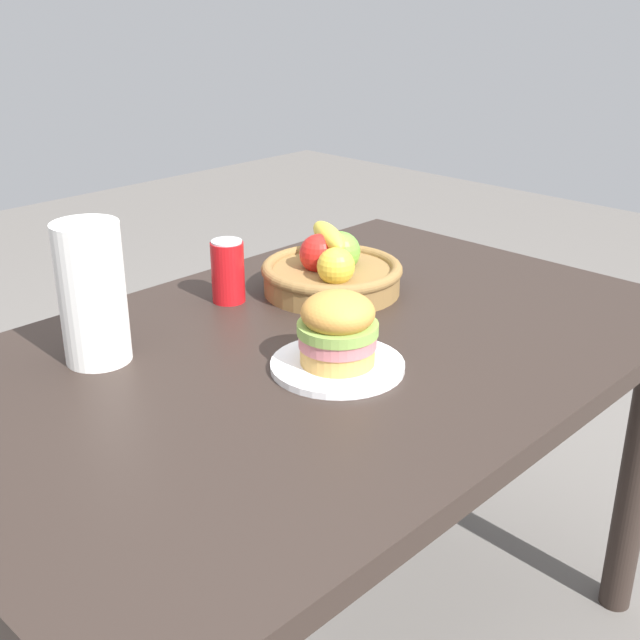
{
  "coord_description": "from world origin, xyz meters",
  "views": [
    {
      "loc": [
        -0.94,
        -0.91,
        1.35
      ],
      "look_at": [
        -0.02,
        -0.03,
        0.81
      ],
      "focal_mm": 45.59,
      "sensor_mm": 36.0,
      "label": 1
    }
  ],
  "objects_px": {
    "plate": "(337,365)",
    "paper_towel_roll": "(92,294)",
    "sandwich": "(338,328)",
    "fruit_basket": "(332,271)",
    "soda_can": "(228,271)"
  },
  "relations": [
    {
      "from": "plate",
      "to": "sandwich",
      "type": "bearing_deg",
      "value": -90.0
    },
    {
      "from": "soda_can",
      "to": "fruit_basket",
      "type": "xyz_separation_m",
      "value": [
        0.18,
        -0.11,
        -0.02
      ]
    },
    {
      "from": "sandwich",
      "to": "soda_can",
      "type": "bearing_deg",
      "value": 78.37
    },
    {
      "from": "sandwich",
      "to": "paper_towel_roll",
      "type": "relative_size",
      "value": 0.56
    },
    {
      "from": "soda_can",
      "to": "paper_towel_roll",
      "type": "xyz_separation_m",
      "value": [
        -0.33,
        -0.05,
        0.06
      ]
    },
    {
      "from": "sandwich",
      "to": "plate",
      "type": "bearing_deg",
      "value": 90.0
    },
    {
      "from": "plate",
      "to": "paper_towel_roll",
      "type": "bearing_deg",
      "value": 128.96
    },
    {
      "from": "fruit_basket",
      "to": "paper_towel_roll",
      "type": "distance_m",
      "value": 0.52
    },
    {
      "from": "soda_can",
      "to": "fruit_basket",
      "type": "distance_m",
      "value": 0.21
    },
    {
      "from": "plate",
      "to": "paper_towel_roll",
      "type": "height_order",
      "value": "paper_towel_roll"
    },
    {
      "from": "plate",
      "to": "fruit_basket",
      "type": "bearing_deg",
      "value": 44.77
    },
    {
      "from": "sandwich",
      "to": "paper_towel_roll",
      "type": "distance_m",
      "value": 0.41
    },
    {
      "from": "plate",
      "to": "fruit_basket",
      "type": "height_order",
      "value": "fruit_basket"
    },
    {
      "from": "sandwich",
      "to": "fruit_basket",
      "type": "distance_m",
      "value": 0.36
    },
    {
      "from": "sandwich",
      "to": "soda_can",
      "type": "distance_m",
      "value": 0.37
    }
  ]
}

